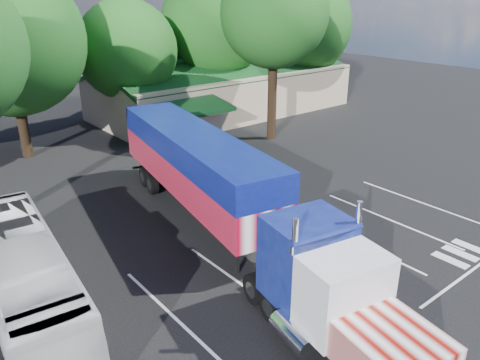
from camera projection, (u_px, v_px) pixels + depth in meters
ground at (221, 215)px, 24.77m from camera, size 120.00×120.00×0.00m
event_hall at (223, 89)px, 44.76m from camera, size 24.20×14.12×5.55m
tree_row_c at (8, 40)px, 30.41m from camera, size 10.00×10.00×13.05m
tree_row_d at (127, 50)px, 37.17m from camera, size 8.00×8.00×10.60m
tree_row_e at (214, 25)px, 42.25m from camera, size 9.60×9.60×12.90m
tree_row_f at (300, 25)px, 47.37m from camera, size 10.40×10.40×13.00m
tree_near_right at (274, 13)px, 34.05m from camera, size 8.00×8.00×13.50m
semi_truck at (221, 187)px, 21.44m from camera, size 6.83×22.62×4.71m
woman at (313, 227)px, 21.81m from camera, size 0.45×0.61×1.54m
bicycle at (224, 158)px, 31.74m from camera, size 0.62×1.71×0.89m
tour_bus at (25, 277)px, 16.79m from camera, size 3.60×10.96×3.00m
silver_sedan at (189, 140)px, 34.98m from camera, size 4.05×1.70×1.30m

